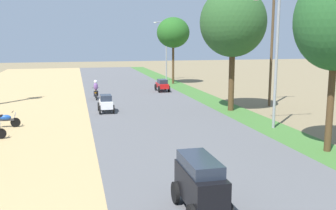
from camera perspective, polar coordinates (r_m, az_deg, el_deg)
parked_motorbike_seventh at (r=24.39m, az=-23.02°, el=-1.96°), size 1.80×0.54×0.94m
median_tree_second at (r=18.74m, az=23.63°, el=11.25°), size 3.67×3.67×8.08m
median_tree_third at (r=27.89m, az=9.60°, el=11.93°), size 4.65×4.65×8.70m
median_tree_fourth at (r=44.43m, az=0.77°, el=10.64°), size 3.71×3.71×7.54m
streetlamp_near at (r=22.75m, az=15.78°, el=7.37°), size 3.16×0.20×7.45m
streetlamp_mid at (r=48.20m, az=-0.25°, el=8.70°), size 3.16×0.20×7.29m
utility_pole_near at (r=30.73m, az=15.09°, el=8.38°), size 1.80×0.20×8.85m
car_van_black at (r=11.57m, az=4.77°, el=-11.33°), size 1.19×2.41×1.67m
car_hatchback_white at (r=27.42m, az=-9.18°, el=0.33°), size 1.04×2.00×1.23m
car_sedan_red at (r=37.87m, az=-0.86°, el=3.03°), size 1.10×2.26×1.19m
motorbike_ahead_second at (r=33.44m, az=-10.63°, el=2.16°), size 0.54×1.80×1.66m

